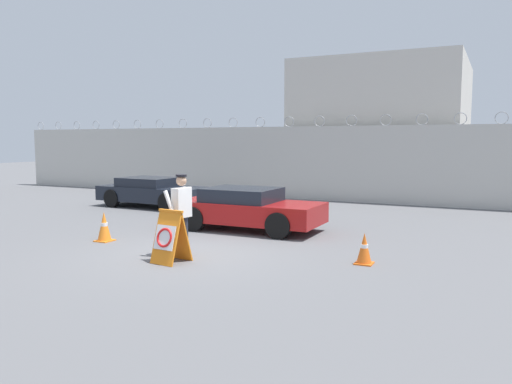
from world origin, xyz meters
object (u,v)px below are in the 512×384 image
Objects in this scene: barricade_sign at (170,236)px; traffic_cone_near at (104,227)px; parked_car_rear_sedan at (247,208)px; traffic_cone_mid at (364,249)px; parked_car_front_coupe at (152,191)px; security_guard at (182,210)px.

barricade_sign is 3.07m from traffic_cone_near.
traffic_cone_mid is at bearing -32.28° from parked_car_rear_sedan.
parked_car_front_coupe is (-5.92, 7.06, 0.04)m from barricade_sign.
parked_car_front_coupe is (-3.06, 5.95, 0.22)m from traffic_cone_near.
barricade_sign is 0.62× the size of security_guard.
security_guard reaches higher than parked_car_front_coupe.
barricade_sign is 1.49× the size of traffic_cone_near.
traffic_cone_near is (-2.69, 0.42, -0.66)m from security_guard.
parked_car_rear_sedan reaches higher than traffic_cone_near.
security_guard reaches higher than parked_car_rear_sedan.
barricade_sign reaches higher than traffic_cone_near.
security_guard is 8.60m from parked_car_front_coupe.
security_guard is 0.43× the size of parked_car_rear_sedan.
traffic_cone_mid is 0.15× the size of parked_car_front_coupe.
traffic_cone_near is 6.70m from parked_car_front_coupe.
security_guard is 4.10m from traffic_cone_mid.
parked_car_rear_sedan is (2.55, 3.10, 0.25)m from traffic_cone_near.
parked_car_front_coupe is 6.29m from parked_car_rear_sedan.
traffic_cone_near is 4.02m from parked_car_rear_sedan.
security_guard is at bearing -45.55° from parked_car_front_coupe.
security_guard is (-0.17, 0.69, 0.47)m from barricade_sign.
security_guard is at bearing -8.85° from traffic_cone_near.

